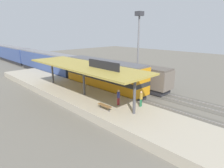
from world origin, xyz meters
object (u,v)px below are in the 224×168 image
at_px(platform_bench, 105,106).
at_px(locomotive, 103,75).
at_px(light_mast, 139,33).
at_px(person_walking, 141,98).
at_px(passenger_carriage_front, 46,62).
at_px(person_waiting, 118,97).
at_px(passenger_carriage_rear, 12,54).
at_px(freight_car, 134,76).

height_order(platform_bench, locomotive, locomotive).
xyz_separation_m(platform_bench, locomotive, (6.00, 6.79, 1.07)).
height_order(locomotive, light_mast, light_mast).
bearing_deg(person_walking, passenger_carriage_front, 84.31).
height_order(locomotive, person_waiting, locomotive).
bearing_deg(light_mast, person_waiting, -150.64).
bearing_deg(person_walking, passenger_carriage_rear, 86.79).
relative_size(platform_bench, passenger_carriage_front, 0.08).
xyz_separation_m(platform_bench, light_mast, (13.80, 6.57, 7.05)).
xyz_separation_m(platform_bench, person_walking, (3.32, -2.08, 0.51)).
bearing_deg(passenger_carriage_rear, person_waiting, -95.09).
bearing_deg(freight_car, passenger_carriage_front, 102.87).
distance_m(platform_bench, passenger_carriage_front, 25.53).
relative_size(locomotive, freight_car, 1.20).
height_order(platform_bench, light_mast, light_mast).
xyz_separation_m(platform_bench, person_waiting, (1.93, -0.10, 0.51)).
distance_m(light_mast, person_walking, 15.08).
bearing_deg(person_walking, locomotive, 73.21).
relative_size(passenger_carriage_rear, person_walking, 11.70).
xyz_separation_m(locomotive, freight_car, (4.60, -2.13, -0.44)).
relative_size(platform_bench, light_mast, 0.15).
distance_m(locomotive, passenger_carriage_rear, 38.80).
bearing_deg(passenger_carriage_front, person_walking, -95.69).
distance_m(passenger_carriage_rear, person_walking, 47.75).
relative_size(light_mast, person_walking, 6.84).
distance_m(passenger_carriage_rear, light_mast, 40.25).
height_order(passenger_carriage_front, person_waiting, passenger_carriage_front).
relative_size(freight_car, person_walking, 7.02).
bearing_deg(passenger_carriage_front, locomotive, -90.00).
distance_m(platform_bench, person_waiting, 2.00).
distance_m(passenger_carriage_rear, freight_car, 41.19).
xyz_separation_m(passenger_carriage_rear, light_mast, (7.80, -39.02, 6.08)).
bearing_deg(locomotive, light_mast, -1.61).
distance_m(locomotive, person_waiting, 8.02).
distance_m(platform_bench, passenger_carriage_rear, 46.00).
bearing_deg(platform_bench, locomotive, 48.55).
xyz_separation_m(freight_car, light_mast, (3.20, 1.92, 6.43)).
distance_m(passenger_carriage_front, person_walking, 27.01).
bearing_deg(person_walking, freight_car, 42.79).
bearing_deg(platform_bench, passenger_carriage_front, 76.40).
bearing_deg(passenger_carriage_rear, person_walking, -93.21).
height_order(freight_car, person_waiting, freight_car).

